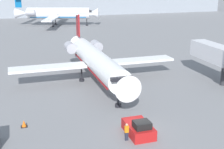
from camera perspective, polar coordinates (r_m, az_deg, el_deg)
ground_plane at (r=33.64m, az=5.37°, el=-10.71°), size 600.00×600.00×0.00m
airplane_main at (r=48.88m, az=-3.04°, el=2.73°), size 26.27×28.36×9.50m
pushback_tug at (r=33.18m, az=4.88°, el=-9.78°), size 2.38×4.15×1.84m
worker_near_tug at (r=31.83m, az=2.69°, el=-10.37°), size 0.40×0.26×1.84m
traffic_cone_left at (r=36.11m, az=-15.81°, el=-8.65°), size 0.71×0.71×0.77m
airplane_parked_far_left at (r=113.01m, az=-10.16°, el=10.97°), size 29.35×31.44×11.43m
jet_bridge at (r=51.35m, az=18.70°, el=3.52°), size 3.20×10.82×6.19m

